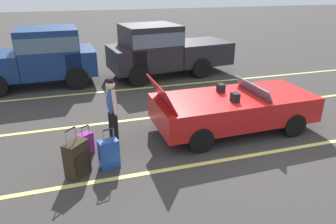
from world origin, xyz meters
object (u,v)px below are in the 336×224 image
Objects in this scene: suitcase_small_carryon at (85,144)px; suitcase_large_black at (77,159)px; traveler_person at (112,109)px; parked_pickup_truck_far at (36,56)px; parked_pickup_truck_near at (161,49)px; convertible_car at (240,108)px; suitcase_medium_bright at (109,154)px.

suitcase_large_black is at bearing 133.71° from suitcase_small_carryon.
suitcase_small_carryon is at bearing -176.64° from traveler_person.
suitcase_small_carryon is at bearing -78.74° from parked_pickup_truck_far.
parked_pickup_truck_near reaches higher than suitcase_large_black.
traveler_person reaches higher than convertible_car.
suitcase_small_carryon is 5.93m from parked_pickup_truck_far.
parked_pickup_truck_near is at bearing -37.56° from suitcase_medium_bright.
convertible_car is 3.99m from suitcase_small_carryon.
suitcase_medium_bright is at bearing -116.99° from traveler_person.
convertible_car is 2.57× the size of traveler_person.
suitcase_small_carryon is at bearing 120.70° from suitcase_large_black.
parked_pickup_truck_near reaches higher than convertible_car.
suitcase_large_black is 0.20× the size of parked_pickup_truck_far.
traveler_person is 0.32× the size of parked_pickup_truck_near.
parked_pickup_truck_far is at bearing -19.44° from suitcase_small_carryon.
suitcase_large_black is 6.67m from parked_pickup_truck_far.
convertible_car is at bearing -88.55° from suitcase_medium_bright.
parked_pickup_truck_near reaches higher than suitcase_medium_bright.
suitcase_large_black reaches higher than suitcase_small_carryon.
convertible_car is 3.64m from suitcase_medium_bright.
parked_pickup_truck_near is (2.91, 6.31, 0.79)m from suitcase_medium_bright.
parked_pickup_truck_near is at bearing 105.01° from suitcase_large_black.
suitcase_small_carryon is at bearing 19.73° from suitcase_medium_bright.
suitcase_small_carryon is 0.43× the size of traveler_person.
suitcase_small_carryon is (-3.97, -0.19, -0.34)m from convertible_car.
traveler_person is at bearing 93.46° from suitcase_large_black.
parked_pickup_truck_far is (-5.35, 5.52, 0.51)m from convertible_car.
suitcase_large_black is 1.42× the size of suitcase_small_carryon.
suitcase_medium_bright is 0.18× the size of parked_pickup_truck_near.
suitcase_large_black is 0.65m from suitcase_medium_bright.
traveler_person is 0.33× the size of parked_pickup_truck_far.
suitcase_small_carryon is (0.19, 0.81, -0.12)m from suitcase_large_black.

